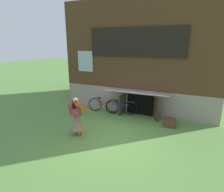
{
  "coord_description": "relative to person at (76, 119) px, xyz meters",
  "views": [
    {
      "loc": [
        2.74,
        -6.04,
        3.62
      ],
      "look_at": [
        -0.41,
        1.12,
        1.39
      ],
      "focal_mm": 30.49,
      "sensor_mm": 36.0,
      "label": 1
    }
  ],
  "objects": [
    {
      "name": "ground_plane",
      "position": [
        1.38,
        0.2,
        -0.66
      ],
      "size": [
        60.0,
        60.0,
        0.0
      ],
      "primitive_type": "plane",
      "color": "#56843D"
    },
    {
      "name": "log_house",
      "position": [
        1.38,
        5.71,
        2.18
      ],
      "size": [
        8.01,
        6.15,
        5.68
      ],
      "color": "gray",
      "rests_on": "ground_plane"
    },
    {
      "name": "person",
      "position": [
        0.0,
        0.0,
        0.0
      ],
      "size": [
        0.61,
        0.52,
        1.56
      ],
      "rotation": [
        0.0,
        0.0,
        -0.39
      ],
      "color": "#7F6B51",
      "rests_on": "ground_plane"
    },
    {
      "name": "kite",
      "position": [
        0.31,
        -0.48,
        0.56
      ],
      "size": [
        0.81,
        0.79,
        1.49
      ],
      "color": "orange",
      "rests_on": "ground_plane"
    },
    {
      "name": "bicycle_blue",
      "position": [
        0.82,
        2.82,
        -0.29
      ],
      "size": [
        1.62,
        0.4,
        0.75
      ],
      "rotation": [
        0.0,
        0.0,
        0.22
      ],
      "color": "black",
      "rests_on": "ground_plane"
    },
    {
      "name": "bicycle_red",
      "position": [
        -0.16,
        2.79,
        -0.28
      ],
      "size": [
        1.7,
        0.37,
        0.78
      ],
      "rotation": [
        0.0,
        0.0,
        0.19
      ],
      "color": "black",
      "rests_on": "ground_plane"
    },
    {
      "name": "wooden_crate",
      "position": [
        3.33,
        2.32,
        -0.48
      ],
      "size": [
        0.53,
        0.45,
        0.36
      ],
      "primitive_type": "cube",
      "color": "#4C331E",
      "rests_on": "ground_plane"
    }
  ]
}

